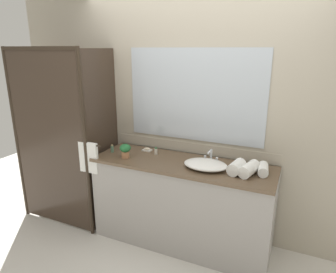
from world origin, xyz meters
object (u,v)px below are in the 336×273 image
(sink_basin, at_px, (206,165))
(amenity_bottle_lotion, at_px, (156,151))
(soap_dish, at_px, (147,149))
(rolled_towel_middle, at_px, (249,169))
(rolled_towel_near_edge, at_px, (263,169))
(potted_plant, at_px, (125,150))
(amenity_bottle_shampoo, at_px, (112,149))
(faucet, at_px, (211,158))
(rolled_towel_far_edge, at_px, (237,167))

(sink_basin, height_order, amenity_bottle_lotion, amenity_bottle_lotion)
(sink_basin, height_order, soap_dish, sink_basin)
(soap_dish, relative_size, rolled_towel_middle, 0.41)
(soap_dish, distance_m, rolled_towel_middle, 1.15)
(amenity_bottle_lotion, xyz_separation_m, rolled_towel_near_edge, (1.10, -0.06, 0.01))
(potted_plant, relative_size, amenity_bottle_shampoo, 1.77)
(soap_dish, distance_m, amenity_bottle_lotion, 0.15)
(amenity_bottle_lotion, bearing_deg, rolled_towel_middle, -7.98)
(amenity_bottle_lotion, bearing_deg, faucet, 1.60)
(faucet, xyz_separation_m, potted_plant, (-0.83, -0.24, 0.04))
(rolled_towel_near_edge, relative_size, rolled_towel_middle, 0.83)
(sink_basin, bearing_deg, amenity_bottle_lotion, 165.95)
(amenity_bottle_shampoo, bearing_deg, potted_plant, -21.39)
(sink_basin, xyz_separation_m, amenity_bottle_shampoo, (-1.06, 0.02, 0.00))
(sink_basin, distance_m, potted_plant, 0.84)
(rolled_towel_middle, bearing_deg, faucet, 158.60)
(sink_basin, relative_size, rolled_towel_near_edge, 2.07)
(rolled_towel_middle, bearing_deg, amenity_bottle_lotion, 172.02)
(faucet, xyz_separation_m, rolled_towel_middle, (0.40, -0.16, 0.01))
(potted_plant, relative_size, amenity_bottle_lotion, 1.92)
(soap_dish, bearing_deg, amenity_bottle_shampoo, -148.71)
(sink_basin, relative_size, soap_dish, 4.14)
(amenity_bottle_shampoo, distance_m, rolled_towel_far_edge, 1.34)
(amenity_bottle_shampoo, bearing_deg, rolled_towel_middle, -0.23)
(potted_plant, bearing_deg, rolled_towel_middle, 3.80)
(potted_plant, xyz_separation_m, soap_dish, (0.10, 0.28, -0.07))
(soap_dish, distance_m, rolled_towel_far_edge, 1.04)
(rolled_towel_near_edge, height_order, rolled_towel_far_edge, rolled_towel_far_edge)
(sink_basin, relative_size, amenity_bottle_shampoo, 5.04)
(rolled_towel_far_edge, bearing_deg, faucet, 150.37)
(sink_basin, xyz_separation_m, amenity_bottle_lotion, (-0.59, 0.15, -0.00))
(sink_basin, bearing_deg, soap_dish, 164.01)
(potted_plant, xyz_separation_m, rolled_towel_near_edge, (1.34, 0.16, -0.04))
(rolled_towel_near_edge, bearing_deg, soap_dish, 174.21)
(amenity_bottle_lotion, bearing_deg, potted_plant, -137.22)
(soap_dish, bearing_deg, rolled_towel_far_edge, -11.53)
(potted_plant, height_order, amenity_bottle_lotion, potted_plant)
(rolled_towel_near_edge, bearing_deg, sink_basin, -170.53)
(potted_plant, height_order, rolled_towel_far_edge, potted_plant)
(faucet, distance_m, soap_dish, 0.74)
(potted_plant, xyz_separation_m, rolled_towel_middle, (1.23, 0.08, -0.03))
(soap_dish, bearing_deg, sink_basin, -15.99)
(faucet, height_order, amenity_bottle_lotion, faucet)
(amenity_bottle_shampoo, relative_size, rolled_towel_far_edge, 0.41)
(faucet, relative_size, soap_dish, 1.70)
(faucet, height_order, potted_plant, potted_plant)
(amenity_bottle_lotion, relative_size, rolled_towel_near_edge, 0.38)
(rolled_towel_near_edge, bearing_deg, amenity_bottle_lotion, 176.66)
(sink_basin, bearing_deg, rolled_towel_far_edge, 0.41)
(rolled_towel_middle, bearing_deg, sink_basin, -178.59)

